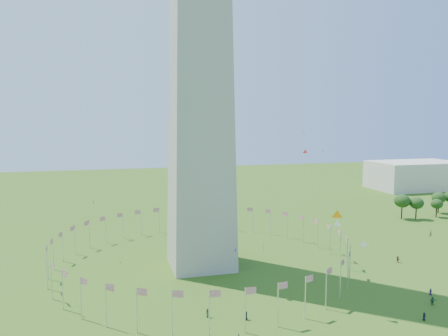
{
  "coord_description": "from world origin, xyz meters",
  "views": [
    {
      "loc": [
        -24.78,
        -65.86,
        40.86
      ],
      "look_at": [
        2.57,
        35.0,
        29.08
      ],
      "focal_mm": 35.0,
      "sensor_mm": 36.0,
      "label": 1
    }
  ],
  "objects": [
    {
      "name": "flag_ring",
      "position": [
        -0.0,
        50.0,
        4.5
      ],
      "size": [
        80.24,
        80.24,
        9.0
      ],
      "color": "silver",
      "rests_on": "ground"
    },
    {
      "name": "gov_building_east_a",
      "position": [
        150.0,
        150.0,
        8.0
      ],
      "size": [
        50.0,
        30.0,
        16.0
      ],
      "primitive_type": "cube",
      "color": "beige",
      "rests_on": "ground"
    },
    {
      "name": "kites_aloft",
      "position": [
        21.09,
        20.48,
        20.1
      ],
      "size": [
        121.72,
        85.82,
        36.61
      ],
      "color": "white",
      "rests_on": "ground"
    }
  ]
}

